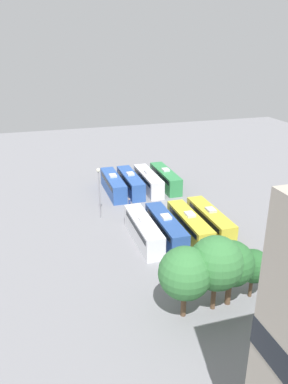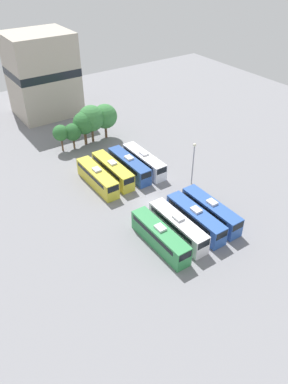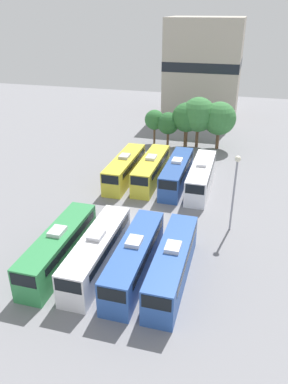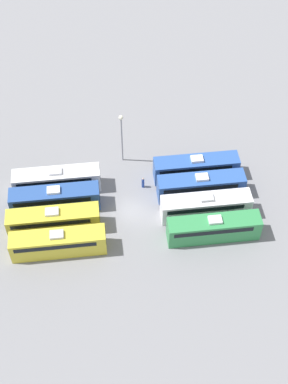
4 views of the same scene
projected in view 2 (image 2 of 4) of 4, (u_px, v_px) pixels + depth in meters
ground_plane at (151, 201)px, 63.07m from camera, size 131.55×131.55×0.00m
bus_0 at (160, 236)px, 53.30m from camera, size 2.47×11.29×3.52m
bus_1 at (178, 226)px, 55.11m from camera, size 2.47×11.29×3.52m
bus_2 at (195, 218)px, 56.65m from camera, size 2.47×11.29×3.52m
bus_3 at (211, 210)px, 58.18m from camera, size 2.47×11.29×3.52m
bus_4 at (97, 177)px, 65.93m from camera, size 2.47×11.29×3.52m
bus_5 at (113, 170)px, 67.86m from camera, size 2.47×11.29×3.52m
bus_6 at (129, 165)px, 69.30m from camera, size 2.47×11.29×3.52m
bus_7 at (144, 161)px, 70.56m from camera, size 2.47×11.29×3.52m
worker_person at (176, 195)px, 63.08m from camera, size 0.36×0.36×1.68m
light_pole at (194, 157)px, 64.30m from camera, size 0.60×0.60×8.10m
tree_0 at (61, 133)px, 75.04m from camera, size 3.25×3.25×5.68m
tree_1 at (73, 132)px, 75.98m from camera, size 3.55×3.55×5.55m
tree_2 at (84, 123)px, 76.95m from camera, size 4.68×4.68×7.20m
tree_3 at (91, 118)px, 77.62m from camera, size 5.44×5.44×8.10m
tree_4 at (105, 116)px, 79.47m from camera, size 5.20×5.20×7.55m
depot_building at (42, 75)px, 87.68m from camera, size 14.44×12.49×18.99m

